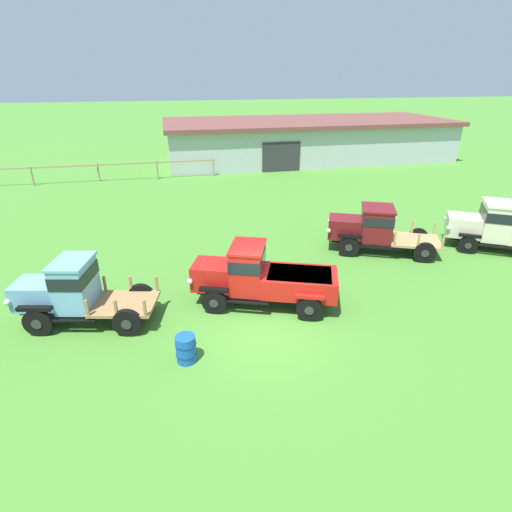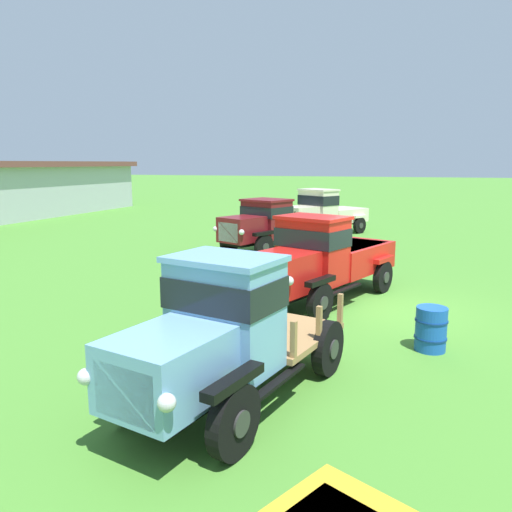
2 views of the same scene
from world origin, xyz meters
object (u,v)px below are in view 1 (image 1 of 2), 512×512
farm_shed (307,139)px  vintage_truck_far_side (372,227)px  vintage_truck_back_of_row (501,227)px  oil_drum_beside_row (186,349)px  vintage_truck_midrow_center (261,276)px  vintage_truck_second_in_line (72,291)px

farm_shed → vintage_truck_far_side: bearing=-101.3°
vintage_truck_back_of_row → oil_drum_beside_row: size_ratio=6.03×
vintage_truck_midrow_center → vintage_truck_far_side: vintage_truck_midrow_center is taller
vintage_truck_midrow_center → oil_drum_beside_row: (-2.78, -2.60, -0.67)m
vintage_truck_midrow_center → vintage_truck_back_of_row: size_ratio=1.05×
vintage_truck_midrow_center → vintage_truck_back_of_row: bearing=11.1°
farm_shed → vintage_truck_back_of_row: (1.54, -22.67, -0.71)m
vintage_truck_second_in_line → vintage_truck_far_side: bearing=14.9°
farm_shed → vintage_truck_second_in_line: bearing=-123.6°
oil_drum_beside_row → vintage_truck_midrow_center: bearing=43.1°
oil_drum_beside_row → farm_shed: bearing=64.7°
vintage_truck_back_of_row → vintage_truck_midrow_center: bearing=-168.9°
farm_shed → vintage_truck_second_in_line: farm_shed is taller
vintage_truck_far_side → vintage_truck_back_of_row: 5.96m
vintage_truck_far_side → oil_drum_beside_row: vintage_truck_far_side is taller
farm_shed → oil_drum_beside_row: 30.54m
farm_shed → vintage_truck_far_side: size_ratio=5.06×
vintage_truck_second_in_line → vintage_truck_far_side: (12.14, 3.23, 0.01)m
vintage_truck_far_side → vintage_truck_midrow_center: bearing=-149.8°
vintage_truck_midrow_center → oil_drum_beside_row: 3.87m
farm_shed → vintage_truck_midrow_center: size_ratio=5.00×
vintage_truck_back_of_row → farm_shed: bearing=93.9°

